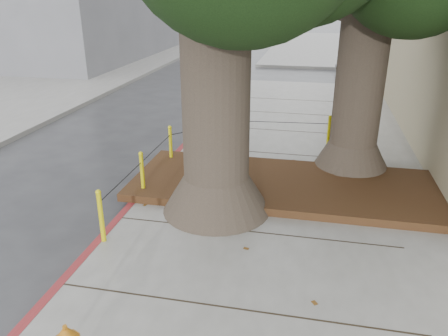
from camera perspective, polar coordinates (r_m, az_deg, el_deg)
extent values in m
plane|color=#28282B|center=(6.26, -3.90, -18.20)|extent=(140.00, 140.00, 0.00)
cube|color=slate|center=(35.09, 20.06, 14.54)|extent=(16.00, 20.00, 0.15)
cube|color=maroon|center=(8.78, -12.19, -5.21)|extent=(0.14, 26.00, 0.16)
cube|color=black|center=(9.30, 7.92, -2.22)|extent=(6.40, 2.60, 0.16)
cone|color=#4C3F33|center=(8.25, -0.98, -3.22)|extent=(2.04, 2.04, 0.70)
cylinder|color=#4C3F33|center=(7.60, -1.08, 10.72)|extent=(1.20, 1.20, 4.22)
cone|color=#4C3F33|center=(10.43, 16.26, 1.45)|extent=(1.77, 1.77, 0.70)
cylinder|color=#4C3F33|center=(9.95, 17.40, 11.28)|extent=(1.04, 1.04, 3.84)
cylinder|color=yellow|center=(7.47, -15.75, -6.18)|extent=(0.08, 0.08, 0.90)
sphere|color=yellow|center=(7.27, -16.11, -3.06)|extent=(0.09, 0.09, 0.09)
cylinder|color=yellow|center=(8.93, -10.61, -0.86)|extent=(0.08, 0.08, 0.90)
sphere|color=yellow|center=(8.77, -10.82, 1.84)|extent=(0.09, 0.09, 0.09)
cylinder|color=yellow|center=(10.50, -6.98, 2.93)|extent=(0.08, 0.08, 0.90)
sphere|color=yellow|center=(10.36, -7.09, 5.27)|extent=(0.09, 0.09, 0.09)
cylinder|color=yellow|center=(11.53, 2.51, 4.86)|extent=(0.08, 0.08, 0.90)
sphere|color=yellow|center=(11.40, 2.55, 7.02)|extent=(0.09, 0.09, 0.09)
cylinder|color=yellow|center=(11.59, 13.49, 4.35)|extent=(0.08, 0.08, 0.90)
sphere|color=yellow|center=(11.47, 13.69, 6.48)|extent=(0.09, 0.09, 0.09)
cylinder|color=black|center=(8.08, -13.11, -1.56)|extent=(0.02, 1.80, 0.02)
cylinder|color=black|center=(9.61, -8.74, 2.69)|extent=(0.02, 1.80, 0.02)
cylinder|color=black|center=(10.89, -2.04, 5.30)|extent=(1.51, 1.51, 0.02)
cylinder|color=black|center=(11.43, 8.09, 5.91)|extent=(2.20, 0.22, 0.02)
cone|color=#BA6A13|center=(5.09, -19.94, -19.71)|extent=(0.30, 0.30, 0.13)
cylinder|color=#BA6A13|center=(5.03, -20.07, -18.99)|extent=(0.06, 0.06, 0.05)
imported|color=#ABABB0|center=(24.07, 18.31, 12.86)|extent=(3.27, 1.49, 1.09)
imported|color=black|center=(26.50, -16.04, 14.00)|extent=(1.96, 4.20, 1.19)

